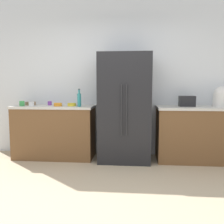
{
  "coord_description": "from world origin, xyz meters",
  "views": [
    {
      "loc": [
        0.35,
        -2.51,
        1.29
      ],
      "look_at": [
        0.08,
        0.5,
        0.96
      ],
      "focal_mm": 38.88,
      "sensor_mm": 36.0,
      "label": 1
    }
  ],
  "objects": [
    {
      "name": "cup_a",
      "position": [
        -1.17,
        1.76,
        0.97
      ],
      "size": [
        0.07,
        0.07,
        0.07
      ],
      "primitive_type": "cylinder",
      "color": "purple",
      "rests_on": "counter_left"
    },
    {
      "name": "toaster",
      "position": [
        1.25,
        1.71,
        1.02
      ],
      "size": [
        0.26,
        0.15,
        0.18
      ],
      "primitive_type": "cube",
      "color": "black",
      "rests_on": "counter_right"
    },
    {
      "name": "ground_plane",
      "position": [
        0.0,
        0.0,
        0.0
      ],
      "size": [
        9.84,
        9.84,
        0.0
      ],
      "primitive_type": "plane",
      "color": "tan"
    },
    {
      "name": "bowl_c",
      "position": [
        -0.96,
        1.57,
        0.96
      ],
      "size": [
        0.14,
        0.14,
        0.05
      ],
      "primitive_type": "cylinder",
      "color": "orange",
      "rests_on": "counter_left"
    },
    {
      "name": "cup_c",
      "position": [
        -1.43,
        1.55,
        0.97
      ],
      "size": [
        0.09,
        0.09,
        0.07
      ],
      "primitive_type": "cylinder",
      "color": "white",
      "rests_on": "counter_left"
    },
    {
      "name": "bowl_a",
      "position": [
        -0.73,
        1.61,
        0.96
      ],
      "size": [
        0.15,
        0.15,
        0.05
      ],
      "primitive_type": "cylinder",
      "color": "yellow",
      "rests_on": "counter_left"
    },
    {
      "name": "cup_b",
      "position": [
        -1.6,
        1.55,
        0.97
      ],
      "size": [
        0.09,
        0.09,
        0.09
      ],
      "primitive_type": "cylinder",
      "color": "green",
      "rests_on": "counter_left"
    },
    {
      "name": "counter_left",
      "position": [
        -1.05,
        1.65,
        0.47
      ],
      "size": [
        1.42,
        0.62,
        0.93
      ],
      "color": "brown",
      "rests_on": "ground_plane"
    },
    {
      "name": "counter_right",
      "position": [
        1.5,
        1.65,
        0.47
      ],
      "size": [
        1.52,
        0.62,
        0.93
      ],
      "color": "brown",
      "rests_on": "ground_plane"
    },
    {
      "name": "refrigerator",
      "position": [
        0.2,
        1.6,
        0.91
      ],
      "size": [
        0.87,
        0.7,
        1.81
      ],
      "color": "black",
      "rests_on": "ground_plane"
    },
    {
      "name": "kitchen_back_panel",
      "position": [
        0.0,
        2.01,
        1.51
      ],
      "size": [
        4.7,
        0.1,
        3.01
      ],
      "primitive_type": "cube",
      "color": "silver",
      "rests_on": "ground_plane"
    },
    {
      "name": "bowl_b",
      "position": [
        -1.53,
        1.75,
        0.96
      ],
      "size": [
        0.19,
        0.19,
        0.06
      ],
      "primitive_type": "cylinder",
      "color": "brown",
      "rests_on": "counter_left"
    },
    {
      "name": "bottle_a",
      "position": [
        -0.57,
        1.52,
        1.05
      ],
      "size": [
        0.06,
        0.06,
        0.3
      ],
      "color": "teal",
      "rests_on": "counter_left"
    },
    {
      "name": "rice_cooker",
      "position": [
        1.81,
        1.69,
        1.09
      ],
      "size": [
        0.27,
        0.27,
        0.34
      ],
      "color": "silver",
      "rests_on": "counter_right"
    }
  ]
}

